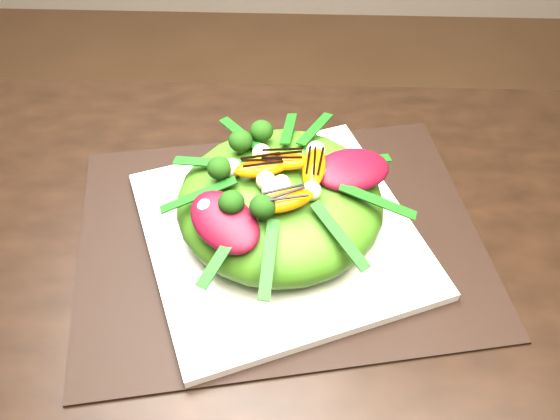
{
  "coord_description": "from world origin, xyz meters",
  "views": [
    {
      "loc": [
        0.07,
        -0.27,
        1.26
      ],
      "look_at": [
        0.06,
        0.16,
        0.8
      ],
      "focal_mm": 38.0,
      "sensor_mm": 36.0,
      "label": 1
    }
  ],
  "objects_px": {
    "dining_table": "(214,376)",
    "plate_base": "(280,233)",
    "placemat": "(280,237)",
    "salad_bowl": "(280,224)",
    "lettuce_mound": "(280,202)",
    "orange_segment": "(275,162)"
  },
  "relations": [
    {
      "from": "placemat",
      "to": "salad_bowl",
      "type": "height_order",
      "value": "salad_bowl"
    },
    {
      "from": "plate_base",
      "to": "salad_bowl",
      "type": "bearing_deg",
      "value": 0.0
    },
    {
      "from": "plate_base",
      "to": "dining_table",
      "type": "bearing_deg",
      "value": -110.18
    },
    {
      "from": "plate_base",
      "to": "salad_bowl",
      "type": "relative_size",
      "value": 1.24
    },
    {
      "from": "dining_table",
      "to": "salad_bowl",
      "type": "height_order",
      "value": "dining_table"
    },
    {
      "from": "dining_table",
      "to": "lettuce_mound",
      "type": "distance_m",
      "value": 0.19
    },
    {
      "from": "plate_base",
      "to": "lettuce_mound",
      "type": "height_order",
      "value": "lettuce_mound"
    },
    {
      "from": "salad_bowl",
      "to": "plate_base",
      "type": "bearing_deg",
      "value": 180.0
    },
    {
      "from": "dining_table",
      "to": "plate_base",
      "type": "height_order",
      "value": "dining_table"
    },
    {
      "from": "dining_table",
      "to": "plate_base",
      "type": "bearing_deg",
      "value": 69.82
    },
    {
      "from": "placemat",
      "to": "plate_base",
      "type": "xyz_separation_m",
      "value": [
        -0.0,
        0.0,
        0.01
      ]
    },
    {
      "from": "salad_bowl",
      "to": "lettuce_mound",
      "type": "height_order",
      "value": "lettuce_mound"
    },
    {
      "from": "placemat",
      "to": "lettuce_mound",
      "type": "bearing_deg",
      "value": 180.0
    },
    {
      "from": "placemat",
      "to": "plate_base",
      "type": "bearing_deg",
      "value": 180.0
    },
    {
      "from": "plate_base",
      "to": "orange_segment",
      "type": "height_order",
      "value": "orange_segment"
    },
    {
      "from": "dining_table",
      "to": "orange_segment",
      "type": "xyz_separation_m",
      "value": [
        0.05,
        0.17,
        0.13
      ]
    },
    {
      "from": "lettuce_mound",
      "to": "orange_segment",
      "type": "xyz_separation_m",
      "value": [
        -0.01,
        0.01,
        0.05
      ]
    },
    {
      "from": "salad_bowl",
      "to": "placemat",
      "type": "bearing_deg",
      "value": 0.0
    },
    {
      "from": "dining_table",
      "to": "placemat",
      "type": "distance_m",
      "value": 0.17
    },
    {
      "from": "plate_base",
      "to": "orange_segment",
      "type": "distance_m",
      "value": 0.1
    },
    {
      "from": "lettuce_mound",
      "to": "orange_segment",
      "type": "height_order",
      "value": "orange_segment"
    },
    {
      "from": "salad_bowl",
      "to": "orange_segment",
      "type": "relative_size",
      "value": 4.1
    }
  ]
}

